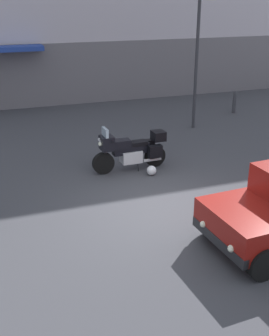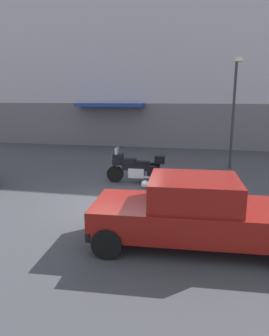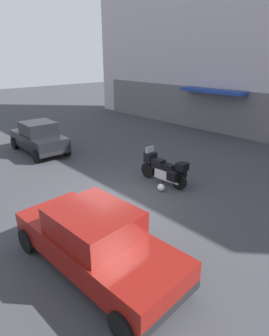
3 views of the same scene
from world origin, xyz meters
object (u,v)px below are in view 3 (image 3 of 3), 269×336
helmet (161,187)px  car_sedan_far (96,240)px  motorcycle (164,169)px  car_hatchback_near (39,137)px

helmet → car_sedan_far: size_ratio=0.06×
motorcycle → car_sedan_far: (2.25, -4.82, 0.16)m
motorcycle → car_sedan_far: bearing=113.1°
helmet → car_sedan_far: car_sedan_far is taller
helmet → car_sedan_far: bearing=-66.6°
helmet → motorcycle: bearing=125.3°
motorcycle → car_hatchback_near: (-7.03, -1.90, 0.19)m
motorcycle → car_sedan_far: car_sedan_far is taller
car_hatchback_near → car_sedan_far: 9.73m
motorcycle → helmet: bearing=123.4°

